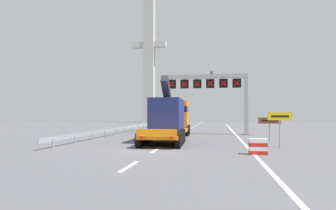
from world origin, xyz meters
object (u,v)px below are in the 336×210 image
crash_barrier_striped (258,147)px  exit_sign_yellow (280,120)px  overhead_lane_gantry (215,86)px  bridge_pylon_distant (149,58)px  heavy_haul_truck_orange (171,117)px  tourist_info_sign_brown (270,123)px

crash_barrier_striped → exit_sign_yellow: bearing=61.2°
overhead_lane_gantry → exit_sign_yellow: overhead_lane_gantry is taller
bridge_pylon_distant → crash_barrier_striped: bearing=-70.3°
overhead_lane_gantry → heavy_haul_truck_orange: overhead_lane_gantry is taller
exit_sign_yellow → bridge_pylon_distant: bridge_pylon_distant is taller
tourist_info_sign_brown → crash_barrier_striped: tourist_info_sign_brown is taller
heavy_haul_truck_orange → crash_barrier_striped: size_ratio=14.12×
exit_sign_yellow → bridge_pylon_distant: 57.08m
exit_sign_yellow → crash_barrier_striped: size_ratio=2.42×
heavy_haul_truck_orange → tourist_info_sign_brown: size_ratio=6.99×
tourist_info_sign_brown → crash_barrier_striped: (-1.83, -6.60, -1.12)m
overhead_lane_gantry → tourist_info_sign_brown: bearing=-63.1°
bridge_pylon_distant → tourist_info_sign_brown: bearing=-66.0°
overhead_lane_gantry → crash_barrier_striped: bearing=-80.7°
bridge_pylon_distant → exit_sign_yellow: bearing=-67.1°
overhead_lane_gantry → bridge_pylon_distant: bearing=113.4°
exit_sign_yellow → bridge_pylon_distant: (-21.42, 50.80, 14.78)m
tourist_info_sign_brown → overhead_lane_gantry: bearing=116.9°
crash_barrier_striped → bridge_pylon_distant: 59.96m
overhead_lane_gantry → exit_sign_yellow: 12.86m
tourist_info_sign_brown → crash_barrier_striped: 6.94m
overhead_lane_gantry → heavy_haul_truck_orange: 7.82m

